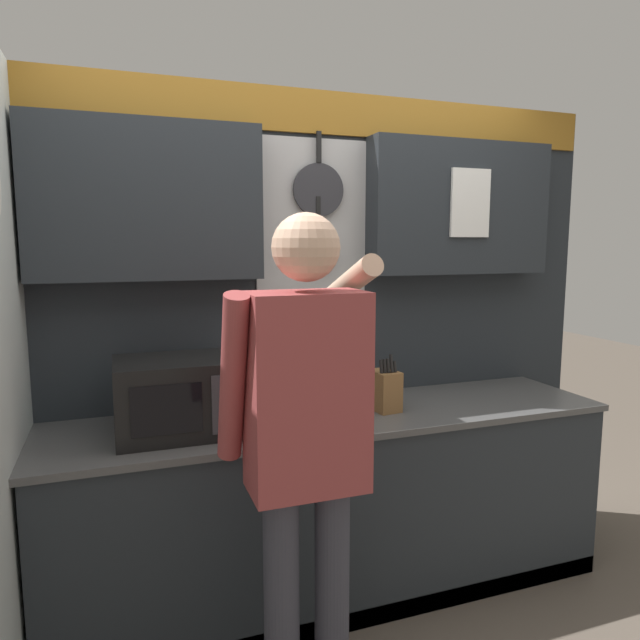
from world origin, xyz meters
TOP-DOWN VIEW (x-y plane):
  - ground_plane at (0.00, 0.00)m, footprint 14.00×14.00m
  - base_cabinet_counter at (0.00, -0.00)m, footprint 2.62×0.65m
  - back_wall_unit at (0.00, 0.29)m, footprint 3.19×0.22m
  - microwave at (-0.72, -0.03)m, footprint 0.49×0.38m
  - knife_block at (0.23, -0.03)m, footprint 0.13×0.16m
  - utensil_crock at (-0.16, -0.03)m, footprint 0.13×0.13m
  - person at (-0.37, -0.68)m, footprint 0.54×0.67m

SIDE VIEW (x-z plane):
  - ground_plane at x=0.00m, z-range 0.00..0.00m
  - base_cabinet_counter at x=0.00m, z-range 0.00..0.88m
  - utensil_crock at x=-0.16m, z-range 0.79..1.15m
  - knife_block at x=0.23m, z-range 0.84..1.12m
  - microwave at x=-0.72m, z-range 0.88..1.20m
  - person at x=-0.37m, z-range 0.18..1.94m
  - back_wall_unit at x=0.00m, z-range 0.30..2.69m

